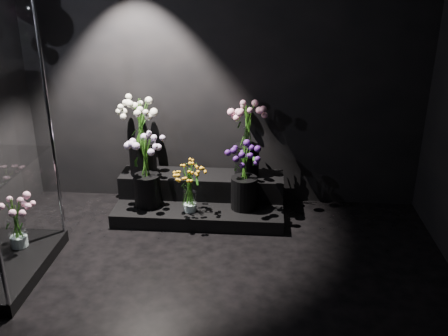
# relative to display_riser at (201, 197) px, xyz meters

# --- Properties ---
(floor) EXTENTS (4.00, 4.00, 0.00)m
(floor) POSITION_rel_display_riser_xyz_m (0.19, -1.67, -0.15)
(floor) COLOR black
(floor) RESTS_ON ground
(wall_back) EXTENTS (4.00, 0.00, 4.00)m
(wall_back) POSITION_rel_display_riser_xyz_m (0.19, 0.33, 1.25)
(wall_back) COLOR black
(wall_back) RESTS_ON floor
(display_riser) EXTENTS (1.65, 0.73, 0.37)m
(display_riser) POSITION_rel_display_riser_xyz_m (0.00, 0.00, 0.00)
(display_riser) COLOR black
(display_riser) RESTS_ON floor
(bouquet_orange_bells) EXTENTS (0.33, 0.33, 0.50)m
(bouquet_orange_bells) POSITION_rel_display_riser_xyz_m (-0.07, -0.28, 0.24)
(bouquet_orange_bells) COLOR white
(bouquet_orange_bells) RESTS_ON display_riser
(bouquet_lilac) EXTENTS (0.41, 0.41, 0.69)m
(bouquet_lilac) POSITION_rel_display_riser_xyz_m (-0.50, -0.18, 0.37)
(bouquet_lilac) COLOR black
(bouquet_lilac) RESTS_ON display_riser
(bouquet_purple) EXTENTS (0.40, 0.40, 0.62)m
(bouquet_purple) POSITION_rel_display_riser_xyz_m (0.44, -0.16, 0.33)
(bouquet_purple) COLOR black
(bouquet_purple) RESTS_ON display_riser
(bouquet_cream_roses) EXTENTS (0.47, 0.47, 0.77)m
(bouquet_cream_roses) POSITION_rel_display_riser_xyz_m (-0.59, 0.06, 0.65)
(bouquet_cream_roses) COLOR black
(bouquet_cream_roses) RESTS_ON display_riser
(bouquet_pink_roses) EXTENTS (0.40, 0.40, 0.73)m
(bouquet_pink_roses) POSITION_rel_display_riser_xyz_m (0.45, 0.14, 0.63)
(bouquet_pink_roses) COLOR black
(bouquet_pink_roses) RESTS_ON display_riser
(bouquet_case_base_pink) EXTENTS (0.30, 0.30, 0.46)m
(bouquet_case_base_pink) POSITION_rel_display_riser_xyz_m (-1.43, -0.99, 0.20)
(bouquet_case_base_pink) COLOR white
(bouquet_case_base_pink) RESTS_ON display_case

